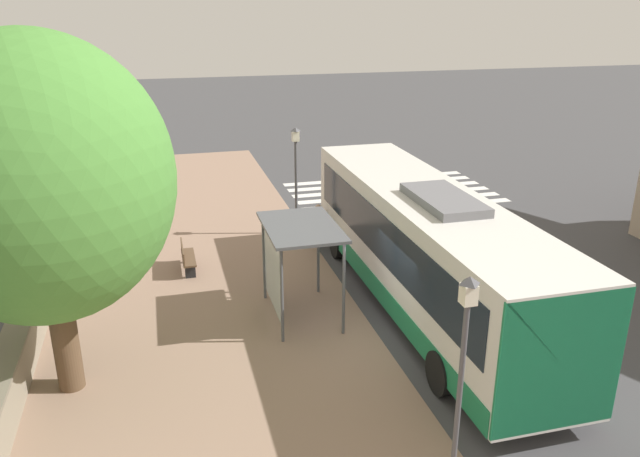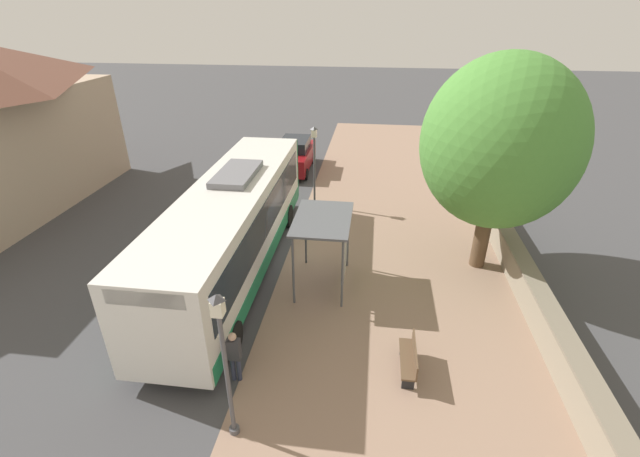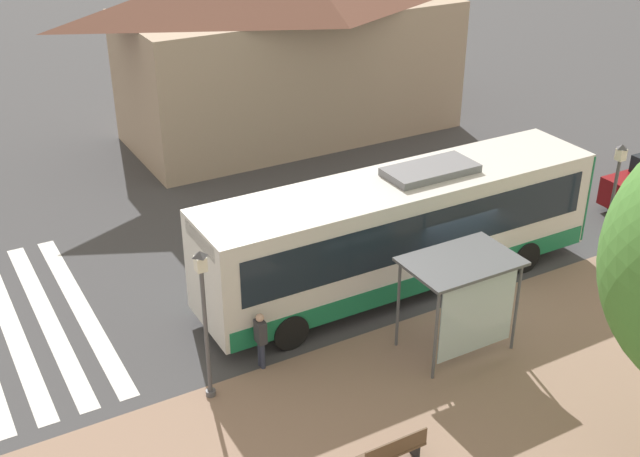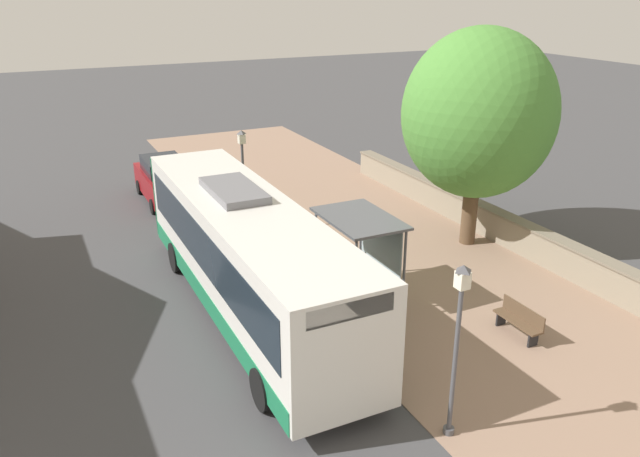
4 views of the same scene
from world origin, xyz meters
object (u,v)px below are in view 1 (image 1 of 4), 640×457
Objects in this scene: bench at (187,257)px; street_lamp_near at (462,363)px; bus at (425,248)px; shade_tree at (40,181)px; street_lamp_far at (296,172)px; pedestrian at (318,223)px; bus_shelter at (295,242)px.

street_lamp_near reaches higher than bench.
bus is at bearing 71.35° from street_lamp_near.
bench is 7.82m from shade_tree.
street_lamp_far is at bearing 30.52° from bench.
bus is 5.60m from pedestrian.
bench is 0.39× the size of street_lamp_near.
bus_shelter is 6.84m from street_lamp_near.
street_lamp_far is (4.14, 2.44, 1.89)m from bench.
street_lamp_near is 1.00× the size of street_lamp_far.
shade_tree reaches higher than street_lamp_near.
street_lamp_near reaches higher than pedestrian.
street_lamp_near reaches higher than bus_shelter.
bench is at bearing 111.13° from street_lamp_near.
street_lamp_near is at bearing -108.65° from bus.
street_lamp_far reaches higher than pedestrian.
street_lamp_near is (1.40, -6.69, 0.18)m from bus_shelter.
bus_shelter reaches higher than pedestrian.
bus is 1.57× the size of shade_tree.
pedestrian is at bearing -74.97° from street_lamp_far.
street_lamp_far reaches higher than bench.
bus is 4.28× the size of bus_shelter.
shade_tree is at bearing -170.86° from bus.
street_lamp_near is at bearing -33.96° from shade_tree.
shade_tree is (-7.45, -6.74, 3.85)m from pedestrian.
bus is 3.06× the size of street_lamp_near.
street_lamp_far is (-0.42, 1.56, 1.44)m from pedestrian.
pedestrian is at bearing 68.40° from bus_shelter.
pedestrian reaches higher than bench.
street_lamp_far is at bearing 106.48° from bus.
pedestrian is 0.21× the size of shade_tree.
bus_shelter is at bearing 101.84° from street_lamp_near.
bench is at bearing 124.73° from bus_shelter.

